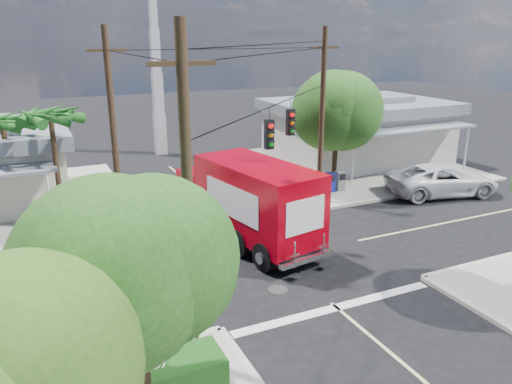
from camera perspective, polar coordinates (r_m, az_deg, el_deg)
ground at (r=20.38m, az=2.40°, el=-7.46°), size 120.00×120.00×0.00m
sidewalk_ne at (r=34.55m, az=10.18°, el=2.98°), size 14.12×14.12×0.14m
road_markings at (r=19.22m, az=4.44°, el=-9.11°), size 32.00×32.00×0.01m
building_ne at (r=35.86m, az=11.52°, el=7.12°), size 11.80×10.20×4.50m
radio_tower at (r=37.59m, az=-11.27°, el=12.72°), size 0.80×0.80×17.00m
tree_sw_front at (r=9.93m, az=-13.52°, el=-8.55°), size 3.88×3.78×6.03m
tree_ne_front at (r=28.25m, az=9.33°, el=9.52°), size 4.21×4.14×6.66m
tree_ne_back at (r=31.60m, az=10.98°, el=9.20°), size 3.77×3.66×5.82m
palm_nw_front at (r=24.15m, az=-22.41°, el=7.75°), size 3.01×3.08×5.59m
palm_nw_back at (r=25.68m, az=-26.98°, el=6.84°), size 3.01×3.08×5.19m
utility_poles at (r=19.67m, az=-3.71°, el=5.97°), size 12.00×10.68×9.00m
picket_fence at (r=13.40m, az=-17.79°, el=-19.76°), size 5.94×0.06×1.00m
vending_boxes at (r=28.27m, az=8.37°, el=1.10°), size 1.90×0.50×1.10m
delivery_truck at (r=21.34m, az=-1.04°, el=-0.99°), size 3.99×8.60×3.59m
parked_car at (r=29.76m, az=20.51°, el=1.32°), size 6.64×4.14×1.71m
pedestrian at (r=12.63m, az=-11.39°, el=-19.37°), size 0.83×0.81×1.92m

